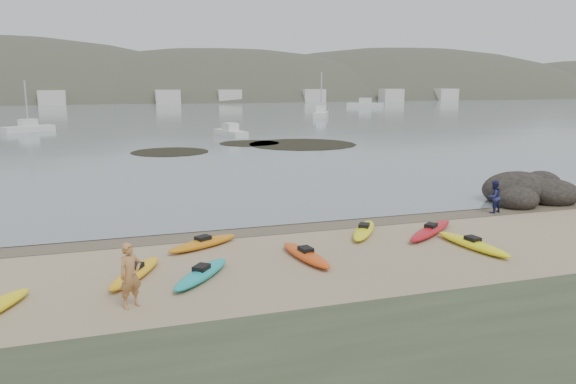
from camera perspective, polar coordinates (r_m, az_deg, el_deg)
name	(u,v)px	position (r m, az deg, el deg)	size (l,w,h in m)	color
ground	(288,225)	(24.94, 0.00, -3.38)	(600.00, 600.00, 0.00)	tan
wet_sand	(290,227)	(24.66, 0.22, -3.54)	(60.00, 60.00, 0.00)	brown
water	(118,94)	(323.11, -16.91, 9.54)	(1200.00, 1200.00, 0.00)	slate
kayaks	(286,254)	(20.28, -0.25, -6.31)	(19.12, 7.86, 0.34)	#F8F314
person_west	(130,275)	(16.44, -15.72, -8.14)	(0.68, 0.45, 1.88)	#BB804B
person_east	(494,197)	(28.86, 20.18, -0.47)	(0.77, 0.60, 1.58)	navy
rock_cluster	(529,196)	(32.56, 23.27, -0.40)	(5.44, 4.03, 1.92)	black
kelp_mats	(264,146)	(55.74, -2.49, 4.70)	(22.40, 11.45, 0.04)	black
moored_boats	(168,113)	(105.83, -12.09, 7.81)	(108.14, 71.26, 1.36)	silver
far_hills	(231,139)	(223.03, -5.81, 5.35)	(550.00, 135.00, 80.00)	#384235
far_town	(153,97)	(168.55, -13.59, 9.36)	(199.00, 5.00, 4.00)	beige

